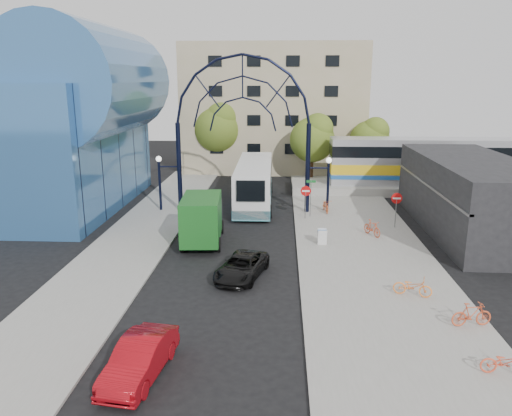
# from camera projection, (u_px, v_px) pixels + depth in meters

# --- Properties ---
(ground) EXTENTS (120.00, 120.00, 0.00)m
(ground) POSITION_uv_depth(u_px,v_px,m) (223.00, 282.00, 26.01)
(ground) COLOR black
(ground) RESTS_ON ground
(sidewalk_east) EXTENTS (8.00, 56.00, 0.12)m
(sidewalk_east) POSITION_uv_depth(u_px,v_px,m) (365.00, 257.00, 29.46)
(sidewalk_east) COLOR gray
(sidewalk_east) RESTS_ON ground
(plaza_west) EXTENTS (5.00, 50.00, 0.12)m
(plaza_west) POSITION_uv_depth(u_px,v_px,m) (133.00, 242.00, 32.12)
(plaza_west) COLOR gray
(plaza_west) RESTS_ON ground
(gateway_arch) EXTENTS (13.64, 0.44, 12.10)m
(gateway_arch) POSITION_uv_depth(u_px,v_px,m) (243.00, 102.00, 37.39)
(gateway_arch) COLOR black
(gateway_arch) RESTS_ON ground
(stop_sign) EXTENTS (0.80, 0.07, 2.50)m
(stop_sign) POSITION_uv_depth(u_px,v_px,m) (306.00, 194.00, 36.86)
(stop_sign) COLOR slate
(stop_sign) RESTS_ON sidewalk_east
(do_not_enter_sign) EXTENTS (0.76, 0.07, 2.48)m
(do_not_enter_sign) POSITION_uv_depth(u_px,v_px,m) (397.00, 202.00, 34.62)
(do_not_enter_sign) COLOR slate
(do_not_enter_sign) RESTS_ON sidewalk_east
(street_name_sign) EXTENTS (0.70, 0.70, 2.80)m
(street_name_sign) POSITION_uv_depth(u_px,v_px,m) (311.00, 190.00, 37.39)
(street_name_sign) COLOR slate
(street_name_sign) RESTS_ON sidewalk_east
(sandwich_board) EXTENTS (0.55, 0.61, 0.99)m
(sandwich_board) POSITION_uv_depth(u_px,v_px,m) (322.00, 235.00, 31.32)
(sandwich_board) COLOR white
(sandwich_board) RESTS_ON sidewalk_east
(transit_hall) EXTENTS (16.50, 18.00, 14.50)m
(transit_hall) POSITION_uv_depth(u_px,v_px,m) (52.00, 125.00, 39.60)
(transit_hall) COLOR #3466A0
(transit_hall) RESTS_ON ground
(commercial_block_east) EXTENTS (6.00, 16.00, 5.00)m
(commercial_block_east) POSITION_uv_depth(u_px,v_px,m) (471.00, 195.00, 34.24)
(commercial_block_east) COLOR black
(commercial_block_east) RESTS_ON ground
(apartment_block) EXTENTS (20.00, 12.10, 14.00)m
(apartment_block) POSITION_uv_depth(u_px,v_px,m) (274.00, 107.00, 57.94)
(apartment_block) COLOR tan
(apartment_block) RESTS_ON ground
(train_platform) EXTENTS (32.00, 5.00, 0.80)m
(train_platform) POSITION_uv_depth(u_px,v_px,m) (465.00, 188.00, 46.16)
(train_platform) COLOR gray
(train_platform) RESTS_ON ground
(train_car) EXTENTS (25.10, 3.05, 4.20)m
(train_car) POSITION_uv_depth(u_px,v_px,m) (468.00, 162.00, 45.53)
(train_car) COLOR #B7B7BC
(train_car) RESTS_ON train_platform
(tree_north_a) EXTENTS (4.48, 4.48, 7.00)m
(tree_north_a) POSITION_uv_depth(u_px,v_px,m) (314.00, 137.00, 49.60)
(tree_north_a) COLOR #382314
(tree_north_a) RESTS_ON ground
(tree_north_b) EXTENTS (5.12, 5.12, 8.00)m
(tree_north_b) POSITION_uv_depth(u_px,v_px,m) (219.00, 126.00, 53.80)
(tree_north_b) COLOR #382314
(tree_north_b) RESTS_ON ground
(tree_north_c) EXTENTS (4.16, 4.16, 6.50)m
(tree_north_c) POSITION_uv_depth(u_px,v_px,m) (371.00, 139.00, 51.31)
(tree_north_c) COLOR #382314
(tree_north_c) RESTS_ON ground
(city_bus) EXTENTS (3.14, 12.70, 3.47)m
(city_bus) POSITION_uv_depth(u_px,v_px,m) (254.00, 182.00, 41.87)
(city_bus) COLOR white
(city_bus) RESTS_ON ground
(green_truck) EXTENTS (2.77, 6.42, 3.17)m
(green_truck) POSITION_uv_depth(u_px,v_px,m) (203.00, 218.00, 31.99)
(green_truck) COLOR black
(green_truck) RESTS_ON ground
(black_suv) EXTENTS (3.04, 4.72, 1.21)m
(black_suv) POSITION_uv_depth(u_px,v_px,m) (242.00, 267.00, 26.42)
(black_suv) COLOR black
(black_suv) RESTS_ON ground
(red_sedan) EXTENTS (2.05, 4.39, 1.39)m
(red_sedan) POSITION_uv_depth(u_px,v_px,m) (140.00, 359.00, 17.59)
(red_sedan) COLOR #980911
(red_sedan) RESTS_ON ground
(bike_near_a) EXTENTS (0.87, 1.96, 1.00)m
(bike_near_a) POSITION_uv_depth(u_px,v_px,m) (326.00, 206.00, 39.06)
(bike_near_a) COLOR #DE5E2C
(bike_near_a) RESTS_ON sidewalk_east
(bike_near_b) EXTENTS (1.24, 1.78, 1.05)m
(bike_near_b) POSITION_uv_depth(u_px,v_px,m) (372.00, 228.00, 33.12)
(bike_near_b) COLOR #D54E2A
(bike_near_b) RESTS_ON sidewalk_east
(bike_far_a) EXTENTS (1.93, 1.17, 0.96)m
(bike_far_a) POSITION_uv_depth(u_px,v_px,m) (413.00, 286.00, 23.93)
(bike_far_a) COLOR orange
(bike_far_a) RESTS_ON sidewalk_east
(bike_far_b) EXTENTS (1.81, 0.75, 1.06)m
(bike_far_b) POSITION_uv_depth(u_px,v_px,m) (472.00, 314.00, 20.98)
(bike_far_b) COLOR #CC4C28
(bike_far_b) RESTS_ON sidewalk_east
(bike_far_c) EXTENTS (1.78, 0.72, 0.92)m
(bike_far_c) POSITION_uv_depth(u_px,v_px,m) (506.00, 362.00, 17.58)
(bike_far_c) COLOR #EA502E
(bike_far_c) RESTS_ON sidewalk_east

